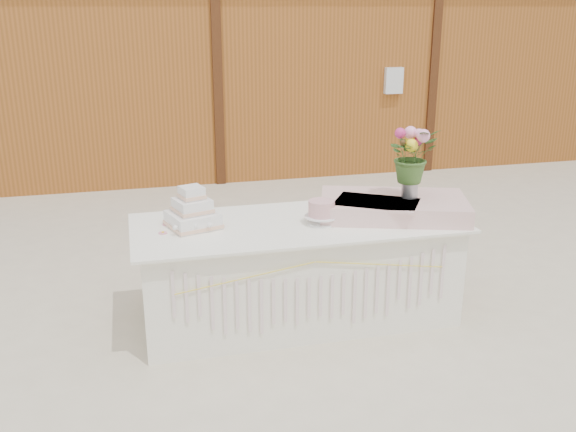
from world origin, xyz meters
name	(u,v)px	position (x,y,z in m)	size (l,w,h in m)	color
ground	(297,317)	(0.00, 0.00, 0.00)	(80.00, 80.00, 0.00)	beige
barn	(198,46)	(-0.01, 5.99, 1.68)	(12.60, 4.60, 3.30)	#94511F
cake_table	(298,271)	(0.00, 0.00, 0.39)	(2.40, 1.00, 0.77)	white
wedding_cake	(193,213)	(-0.75, 0.08, 0.87)	(0.41, 0.41, 0.30)	white
pink_cake_stand	(321,211)	(0.15, -0.08, 0.87)	(0.24, 0.24, 0.17)	white
satin_runner	(393,207)	(0.73, -0.02, 0.84)	(1.08, 0.62, 0.14)	beige
flower_vase	(410,187)	(0.85, -0.03, 0.99)	(0.12, 0.12, 0.17)	#A1A1A6
bouquet	(412,149)	(0.85, -0.03, 1.27)	(0.36, 0.32, 0.41)	#3D6327
loose_flowers	(164,229)	(-0.96, 0.06, 0.78)	(0.12, 0.30, 0.02)	pink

